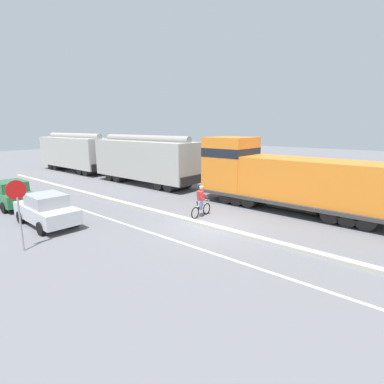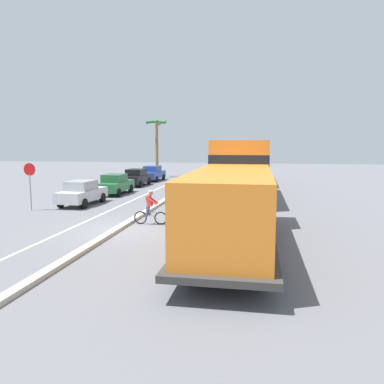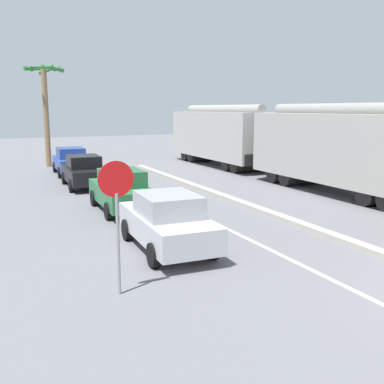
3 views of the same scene
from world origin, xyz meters
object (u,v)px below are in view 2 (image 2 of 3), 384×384
(parked_car_silver, at_px, (82,193))
(locomotive, at_px, (235,199))
(stop_sign, at_px, (30,177))
(parked_car_green, at_px, (115,184))
(cyclist, at_px, (150,208))
(parked_car_black, at_px, (137,177))
(hopper_car_lead, at_px, (245,171))
(parked_car_blue, at_px, (153,173))
(hopper_car_middle, at_px, (249,163))
(palm_tree_near, at_px, (157,134))

(parked_car_silver, bearing_deg, locomotive, -35.75)
(stop_sign, bearing_deg, parked_car_green, 73.51)
(parked_car_green, distance_m, cyclist, 11.89)
(parked_car_black, xyz_separation_m, stop_sign, (-2.08, -13.82, 1.21))
(hopper_car_lead, bearing_deg, parked_car_blue, 131.61)
(parked_car_black, relative_size, stop_sign, 1.48)
(cyclist, bearing_deg, hopper_car_middle, 78.27)
(parked_car_blue, bearing_deg, parked_car_black, -92.58)
(palm_tree_near, bearing_deg, hopper_car_middle, -21.76)
(hopper_car_middle, relative_size, stop_sign, 3.68)
(parked_car_black, bearing_deg, palm_tree_near, 93.00)
(parked_car_green, relative_size, parked_car_blue, 1.00)
(hopper_car_middle, xyz_separation_m, palm_tree_near, (-11.03, 4.40, 3.06))
(locomotive, xyz_separation_m, hopper_car_lead, (0.00, 12.16, 0.28))
(parked_car_blue, xyz_separation_m, cyclist, (5.93, -21.21, 0.00))
(hopper_car_middle, relative_size, parked_car_silver, 2.49)
(locomotive, relative_size, parked_car_green, 2.74)
(parked_car_green, xyz_separation_m, cyclist, (5.93, -10.31, 0.00))
(hopper_car_lead, bearing_deg, cyclist, -114.65)
(locomotive, relative_size, stop_sign, 4.03)
(hopper_car_lead, height_order, parked_car_green, hopper_car_lead)
(hopper_car_lead, distance_m, stop_sign, 14.46)
(parked_car_silver, xyz_separation_m, stop_sign, (-2.10, -2.47, 1.21))
(locomotive, height_order, parked_car_blue, locomotive)
(parked_car_green, relative_size, parked_car_black, 1.00)
(hopper_car_lead, bearing_deg, palm_tree_near, 124.58)
(cyclist, relative_size, palm_tree_near, 0.25)
(palm_tree_near, bearing_deg, cyclist, -75.46)
(palm_tree_near, bearing_deg, parked_car_silver, -88.60)
(hopper_car_lead, height_order, cyclist, hopper_car_lead)
(hopper_car_lead, relative_size, hopper_car_middle, 1.00)
(parked_car_green, xyz_separation_m, palm_tree_near, (-0.71, 15.27, 4.32))
(hopper_car_middle, height_order, parked_car_green, hopper_car_middle)
(parked_car_silver, height_order, parked_car_green, same)
(stop_sign, bearing_deg, hopper_car_lead, 29.16)
(locomotive, height_order, parked_car_silver, locomotive)
(parked_car_blue, height_order, stop_sign, stop_sign)
(parked_car_black, distance_m, palm_tree_near, 10.20)
(parked_car_blue, distance_m, stop_sign, 18.86)
(parked_car_black, distance_m, parked_car_blue, 4.86)
(parked_car_silver, distance_m, cyclist, 7.92)
(hopper_car_lead, relative_size, parked_car_black, 2.49)
(stop_sign, height_order, palm_tree_near, palm_tree_near)
(parked_car_green, distance_m, palm_tree_near, 15.89)
(hopper_car_lead, bearing_deg, parked_car_black, 147.29)
(cyclist, height_order, stop_sign, stop_sign)
(stop_sign, bearing_deg, hopper_car_middle, 55.89)
(parked_car_green, bearing_deg, parked_car_silver, -92.22)
(hopper_car_lead, bearing_deg, stop_sign, -150.84)
(parked_car_black, xyz_separation_m, cyclist, (6.15, -16.35, 0.00))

